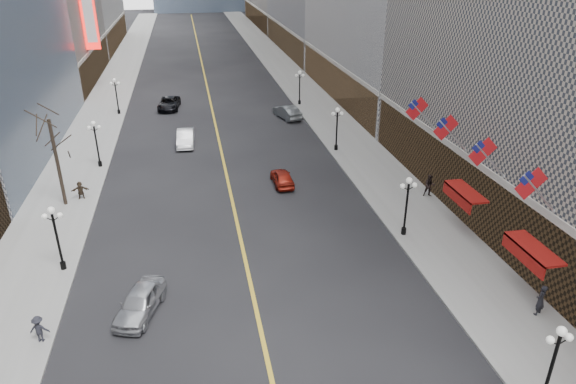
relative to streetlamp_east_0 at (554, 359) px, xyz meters
name	(u,v)px	position (x,y,z in m)	size (l,w,h in m)	color
sidewalk_east	(308,96)	(2.20, 56.00, -2.83)	(6.00, 230.00, 0.15)	gray
sidewalk_west	(105,107)	(-25.80, 56.00, -2.83)	(6.00, 230.00, 0.15)	gray
lane_line	(207,85)	(-11.80, 66.00, -2.89)	(0.25, 200.00, 0.02)	gold
streetlamp_east_0	(554,359)	(0.00, 0.00, 0.00)	(1.26, 0.44, 4.52)	black
streetlamp_east_1	(407,200)	(0.00, 16.00, 0.00)	(1.26, 0.44, 4.52)	black
streetlamp_east_2	(337,124)	(0.00, 34.00, 0.00)	(1.26, 0.44, 4.52)	black
streetlamp_east_3	(300,84)	(0.00, 52.00, 0.00)	(1.26, 0.44, 4.52)	black
streetlamp_west_1	(56,232)	(-23.60, 16.00, 0.00)	(1.26, 0.44, 4.52)	black
streetlamp_west_2	(96,139)	(-23.60, 34.00, 0.00)	(1.26, 0.44, 4.52)	black
streetlamp_west_3	(116,92)	(-23.60, 52.00, 0.00)	(1.26, 0.44, 4.52)	black
flag_2	(533,186)	(3.51, 8.00, 4.39)	(2.87, 0.12, 2.87)	#B2B2B7
flag_3	(485,154)	(3.51, 13.00, 4.39)	(2.87, 0.12, 2.87)	#B2B2B7
flag_4	(448,130)	(3.51, 18.00, 4.39)	(2.87, 0.12, 2.87)	#B2B2B7
flag_5	(419,111)	(3.51, 23.00, 4.39)	(2.87, 0.12, 2.87)	#B2B2B7
awning_b	(531,250)	(4.30, 8.00, 0.18)	(1.40, 4.00, 0.93)	maroon
awning_c	(463,193)	(4.30, 16.00, 0.18)	(1.40, 4.00, 0.93)	maroon
theatre_marquee	(87,6)	(-27.68, 66.00, 9.10)	(2.00, 0.55, 12.00)	red
tree_west_far	(51,133)	(-25.30, 26.00, 3.34)	(3.60, 3.60, 7.92)	#2D231C
car_nb_near	(140,302)	(-18.35, 10.52, -2.12)	(1.86, 4.61, 1.57)	#ACAEB4
car_nb_mid	(185,138)	(-15.39, 38.86, -2.10)	(1.70, 4.89, 1.61)	white
car_nb_far	(169,103)	(-17.31, 53.47, -2.13)	(2.54, 5.52, 1.53)	black
car_sb_mid	(282,177)	(-7.08, 26.69, -2.20)	(1.65, 4.09, 1.39)	maroon
car_sb_far	(287,112)	(-2.80, 46.36, -2.08)	(1.74, 4.99, 1.64)	#555A5E
ped_ne_corner	(540,300)	(3.92, 5.89, -1.78)	(0.71, 0.52, 1.94)	black
ped_east_walk	(430,186)	(4.60, 21.64, -1.78)	(0.94, 0.52, 1.94)	black
ped_west_walk	(39,329)	(-23.40, 8.98, -1.97)	(1.01, 0.42, 1.56)	black
ped_west_far	(80,190)	(-24.17, 26.83, -1.99)	(1.42, 0.41, 1.53)	#31271B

